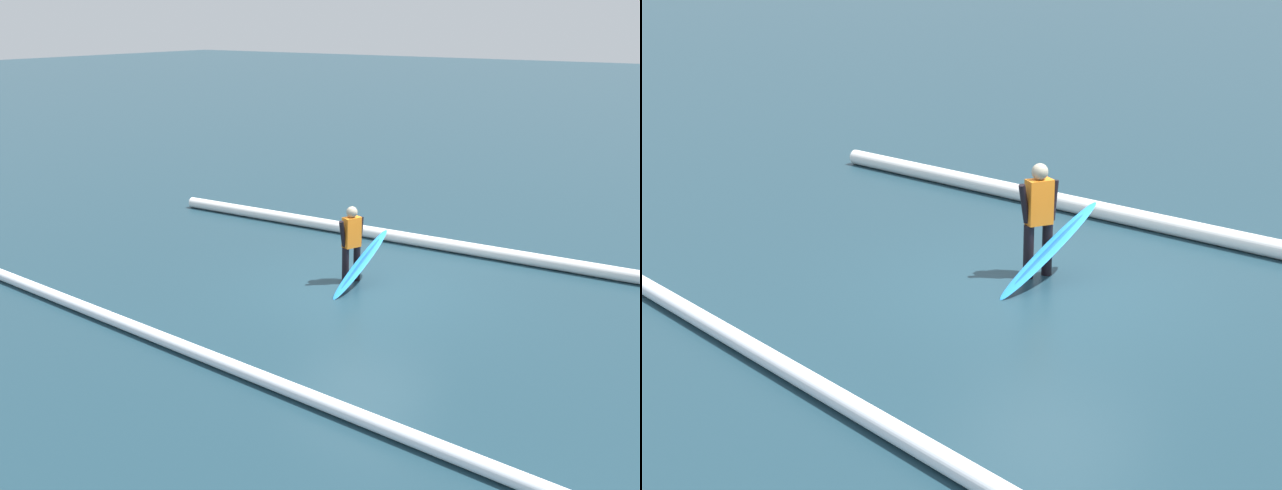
% 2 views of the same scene
% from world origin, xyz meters
% --- Properties ---
extents(ground_plane, '(158.83, 158.83, 0.00)m').
position_xyz_m(ground_plane, '(0.00, 0.00, 0.00)').
color(ground_plane, '#1B3643').
extents(surfer, '(0.31, 0.58, 1.55)m').
position_xyz_m(surfer, '(0.44, -0.19, 0.87)').
color(surfer, black).
rests_on(surfer, ground_plane).
extents(surfboard, '(0.39, 1.78, 0.98)m').
position_xyz_m(surfboard, '(0.14, -0.07, 0.47)').
color(surfboard, '#268CE5').
rests_on(surfboard, ground_plane).
extents(wave_crest_foreground, '(14.72, 1.22, 0.28)m').
position_xyz_m(wave_crest_foreground, '(-0.25, -3.02, 0.14)').
color(wave_crest_foreground, white).
rests_on(wave_crest_foreground, ground_plane).
extents(wave_crest_midground, '(14.27, 0.84, 0.21)m').
position_xyz_m(wave_crest_midground, '(-0.48, 3.99, 0.11)').
color(wave_crest_midground, white).
rests_on(wave_crest_midground, ground_plane).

